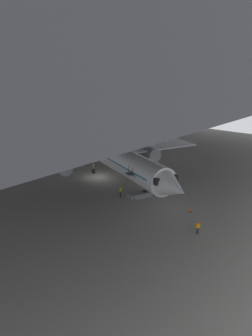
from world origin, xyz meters
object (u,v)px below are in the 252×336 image
crew_worker_near_nose (198,227)px  crew_worker_by_stairs (121,191)px  airplane_main (112,155)px  traffic_cone_orange (191,210)px  boarding_stairs (141,192)px

crew_worker_near_nose → crew_worker_by_stairs: 13.84m
airplane_main → traffic_cone_orange: (-4.44, -17.98, -3.30)m
airplane_main → crew_worker_near_nose: airplane_main is taller
airplane_main → boarding_stairs: size_ratio=7.89×
airplane_main → crew_worker_by_stairs: 10.55m
traffic_cone_orange → crew_worker_near_nose: bearing=-142.8°
crew_worker_near_nose → crew_worker_by_stairs: size_ratio=0.88×
airplane_main → boarding_stairs: (-4.60, -9.93, -2.85)m
crew_worker_by_stairs → boarding_stairs: bearing=-46.5°
boarding_stairs → crew_worker_near_nose: bearing=-110.8°
crew_worker_near_nose → crew_worker_by_stairs: bearing=80.2°
airplane_main → crew_worker_by_stairs: airplane_main is taller
airplane_main → crew_worker_by_stairs: (-6.63, -7.79, -2.58)m
boarding_stairs → crew_worker_by_stairs: (-2.03, 2.14, 0.27)m
crew_worker_by_stairs → traffic_cone_orange: 10.45m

